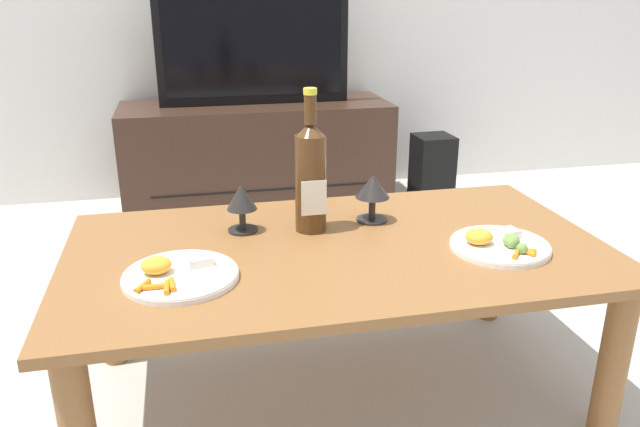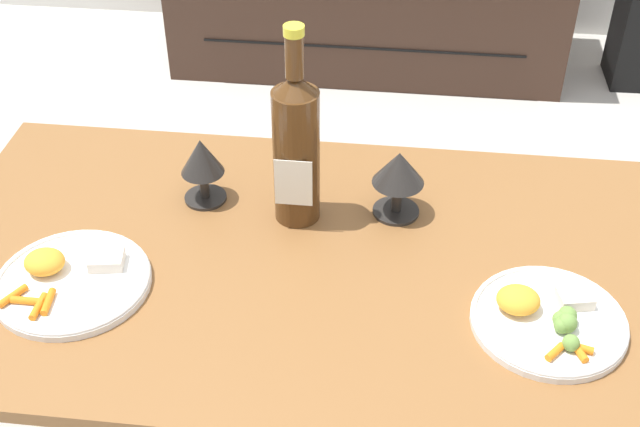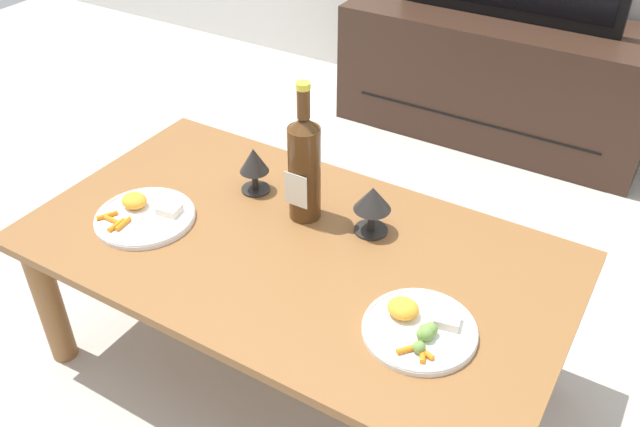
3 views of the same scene
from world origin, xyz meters
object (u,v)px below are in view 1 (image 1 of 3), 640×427
object	(u,v)px
tv_screen	(254,44)
goblet_right	(373,189)
floor_speaker	(432,166)
dinner_plate_left	(179,274)
dining_table	(337,270)
dinner_plate_right	(499,244)
tv_stand	(257,156)
goblet_left	(242,200)
wine_bottle	(311,174)

from	to	relation	value
tv_screen	goblet_right	bearing A→B (deg)	-84.27
tv_screen	floor_speaker	size ratio (longest dim) A/B	2.73
tv_screen	floor_speaker	distance (m)	1.10
dinner_plate_left	dining_table	bearing A→B (deg)	15.22
dining_table	dinner_plate_left	bearing A→B (deg)	-164.78
dining_table	dinner_plate_right	xyz separation A→B (m)	(0.38, -0.11, 0.08)
tv_stand	goblet_left	size ratio (longest dim) A/B	9.85
floor_speaker	wine_bottle	world-z (taller)	wine_bottle
floor_speaker	goblet_right	distance (m)	1.62
floor_speaker	dinner_plate_right	size ratio (longest dim) A/B	1.35
goblet_left	dinner_plate_left	bearing A→B (deg)	-123.23
wine_bottle	dinner_plate_left	xyz separation A→B (m)	(-0.34, -0.23, -0.14)
goblet_left	wine_bottle	bearing A→B (deg)	-9.18
goblet_right	dinner_plate_left	xyz separation A→B (m)	(-0.52, -0.26, -0.08)
tv_screen	wine_bottle	size ratio (longest dim) A/B	2.40
floor_speaker	dinner_plate_right	world-z (taller)	dinner_plate_right
wine_bottle	dinner_plate_left	world-z (taller)	wine_bottle
tv_screen	dining_table	bearing A→B (deg)	-89.67
floor_speaker	dinner_plate_left	distance (m)	2.10
dinner_plate_right	goblet_left	bearing A→B (deg)	156.86
wine_bottle	goblet_right	distance (m)	0.19
tv_stand	dining_table	bearing A→B (deg)	-89.67
goblet_right	dinner_plate_left	size ratio (longest dim) A/B	0.51
tv_stand	wine_bottle	xyz separation A→B (m)	(-0.03, -1.46, 0.34)
goblet_left	goblet_right	world-z (taller)	same
goblet_left	dinner_plate_right	bearing A→B (deg)	-23.14
goblet_right	dinner_plate_right	xyz separation A→B (m)	(0.25, -0.26, -0.08)
dining_table	dinner_plate_right	size ratio (longest dim) A/B	5.48
floor_speaker	goblet_left	size ratio (longest dim) A/B	2.51
tv_stand	dinner_plate_right	bearing A→B (deg)	-76.99
tv_stand	goblet_left	bearing A→B (deg)	-98.37
floor_speaker	dinner_plate_right	xyz separation A→B (m)	(-0.51, -1.64, 0.29)
wine_bottle	goblet_right	world-z (taller)	wine_bottle
wine_bottle	goblet_left	world-z (taller)	wine_bottle
dinner_plate_left	dinner_plate_right	bearing A→B (deg)	-0.10
dining_table	dinner_plate_right	distance (m)	0.40
floor_speaker	tv_screen	bearing A→B (deg)	175.91
goblet_left	dining_table	bearing A→B (deg)	-34.31
goblet_right	floor_speaker	bearing A→B (deg)	61.20
tv_screen	goblet_left	xyz separation A→B (m)	(-0.21, -1.43, -0.27)
dining_table	floor_speaker	bearing A→B (deg)	59.73
goblet_left	dinner_plate_right	size ratio (longest dim) A/B	0.54
tv_screen	goblet_left	size ratio (longest dim) A/B	6.87
goblet_right	dinner_plate_left	world-z (taller)	goblet_right
goblet_right	dining_table	bearing A→B (deg)	-131.82
wine_bottle	goblet_left	size ratio (longest dim) A/B	2.86
floor_speaker	goblet_right	xyz separation A→B (m)	(-0.76, -1.39, 0.37)
floor_speaker	dinner_plate_right	bearing A→B (deg)	-108.59
goblet_right	goblet_left	bearing A→B (deg)	-180.00
tv_screen	dinner_plate_left	bearing A→B (deg)	-102.65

